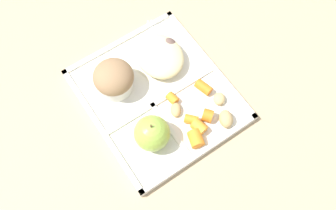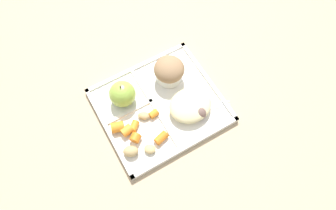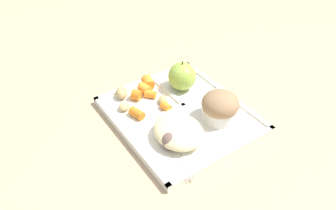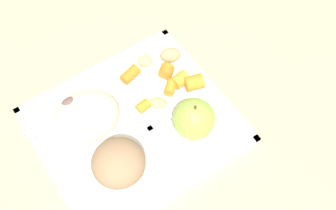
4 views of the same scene
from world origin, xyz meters
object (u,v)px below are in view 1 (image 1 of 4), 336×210
at_px(green_apple, 152,133).
at_px(plastic_fork, 155,43).
at_px(lunch_tray, 157,96).
at_px(bran_muffin, 114,79).

distance_m(green_apple, plastic_fork, 0.23).
distance_m(lunch_tray, green_apple, 0.11).
bearing_deg(green_apple, plastic_fork, -34.60).
height_order(lunch_tray, bran_muffin, bran_muffin).
relative_size(lunch_tray, plastic_fork, 2.33).
distance_m(lunch_tray, plastic_fork, 0.13).
relative_size(bran_muffin, plastic_fork, 0.61).
relative_size(lunch_tray, bran_muffin, 3.83).
bearing_deg(bran_muffin, plastic_fork, -71.04).
xyz_separation_m(green_apple, plastic_fork, (0.19, -0.13, -0.03)).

